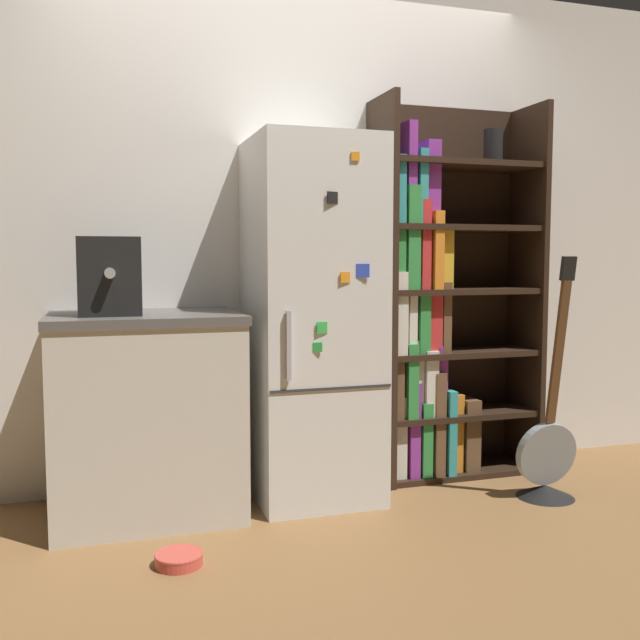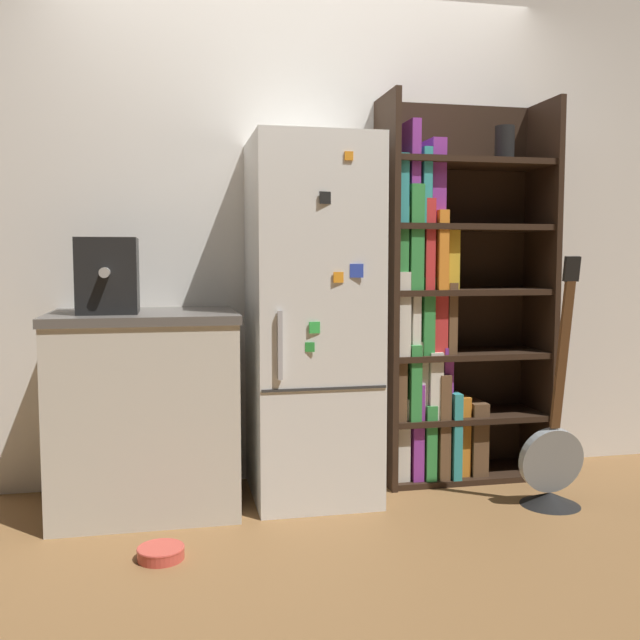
# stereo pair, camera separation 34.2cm
# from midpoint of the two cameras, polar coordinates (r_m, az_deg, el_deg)

# --- Properties ---
(ground_plane) EXTENTS (16.00, 16.00, 0.00)m
(ground_plane) POSITION_cam_midpoint_polar(r_m,az_deg,el_deg) (3.45, -2.86, -14.53)
(ground_plane) COLOR olive
(wall_back) EXTENTS (8.00, 0.05, 2.60)m
(wall_back) POSITION_cam_midpoint_polar(r_m,az_deg,el_deg) (3.72, -4.84, 7.22)
(wall_back) COLOR white
(wall_back) RESTS_ON ground_plane
(refrigerator) EXTENTS (0.57, 0.63, 1.71)m
(refrigerator) POSITION_cam_midpoint_polar(r_m,az_deg,el_deg) (3.41, -3.55, -0.04)
(refrigerator) COLOR white
(refrigerator) RESTS_ON ground_plane
(bookshelf) EXTENTS (0.88, 0.37, 1.96)m
(bookshelf) POSITION_cam_midpoint_polar(r_m,az_deg,el_deg) (3.78, 6.45, 0.42)
(bookshelf) COLOR black
(bookshelf) RESTS_ON ground_plane
(kitchen_counter) EXTENTS (0.83, 0.66, 0.91)m
(kitchen_counter) POSITION_cam_midpoint_polar(r_m,az_deg,el_deg) (3.35, -16.63, -7.23)
(kitchen_counter) COLOR beige
(kitchen_counter) RESTS_ON ground_plane
(espresso_machine) EXTENTS (0.26, 0.34, 0.33)m
(espresso_machine) POSITION_cam_midpoint_polar(r_m,az_deg,el_deg) (3.24, -19.48, 3.33)
(espresso_machine) COLOR black
(espresso_machine) RESTS_ON kitchen_counter
(guitar) EXTENTS (0.31, 0.28, 1.16)m
(guitar) POSITION_cam_midpoint_polar(r_m,az_deg,el_deg) (3.60, 15.09, -11.02)
(guitar) COLOR black
(guitar) RESTS_ON ground_plane
(pet_bowl) EXTENTS (0.18, 0.18, 0.05)m
(pet_bowl) POSITION_cam_midpoint_polar(r_m,az_deg,el_deg) (2.90, -14.76, -18.02)
(pet_bowl) COLOR #D84C3F
(pet_bowl) RESTS_ON ground_plane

